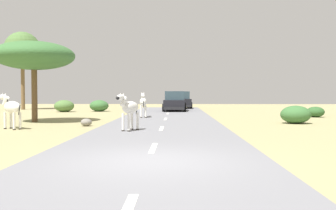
% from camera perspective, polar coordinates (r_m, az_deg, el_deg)
% --- Properties ---
extents(ground_plane, '(90.00, 90.00, 0.00)m').
position_cam_1_polar(ground_plane, '(9.06, -2.75, -8.74)').
color(ground_plane, '#998E60').
extents(road, '(6.00, 64.00, 0.05)m').
position_cam_1_polar(road, '(9.06, -3.04, -8.59)').
color(road, slate).
rests_on(road, ground_plane).
extents(lane_markings, '(0.16, 56.00, 0.01)m').
position_cam_1_polar(lane_markings, '(8.08, -3.58, -9.68)').
color(lane_markings, silver).
rests_on(lane_markings, road).
extents(zebra_0, '(0.94, 1.62, 1.62)m').
position_cam_1_polar(zebra_0, '(15.93, -5.93, -0.47)').
color(zebra_0, silver).
rests_on(zebra_0, road).
extents(zebra_1, '(1.54, 1.23, 1.66)m').
position_cam_1_polar(zebra_1, '(18.50, -22.80, -0.35)').
color(zebra_1, silver).
rests_on(zebra_1, ground_plane).
extents(zebra_2, '(0.60, 1.75, 1.65)m').
position_cam_1_polar(zebra_2, '(24.46, -3.81, 0.41)').
color(zebra_2, silver).
rests_on(zebra_2, road).
extents(car_0, '(2.08, 4.37, 1.74)m').
position_cam_1_polar(car_0, '(33.11, 1.01, 0.49)').
color(car_0, black).
rests_on(car_0, road).
extents(car_1, '(2.24, 4.45, 1.74)m').
position_cam_1_polar(car_1, '(38.93, 1.98, 0.70)').
color(car_1, black).
rests_on(car_1, road).
extents(tree_0, '(3.45, 3.45, 7.59)m').
position_cam_1_polar(tree_0, '(39.43, -21.32, 7.81)').
color(tree_0, brown).
rests_on(tree_0, ground_plane).
extents(tree_2, '(4.53, 4.53, 4.54)m').
position_cam_1_polar(tree_2, '(22.49, -19.76, 7.04)').
color(tree_2, brown).
rests_on(tree_2, ground_plane).
extents(bush_0, '(1.71, 1.54, 1.02)m').
position_cam_1_polar(bush_0, '(33.43, -15.56, -0.14)').
color(bush_0, '#4C7038').
rests_on(bush_0, ground_plane).
extents(bush_2, '(1.19, 1.07, 0.72)m').
position_cam_1_polar(bush_2, '(27.25, 21.57, -0.98)').
color(bush_2, '#2D5628').
rests_on(bush_2, ground_plane).
extents(bush_3, '(1.62, 1.46, 0.97)m').
position_cam_1_polar(bush_3, '(21.30, 18.88, -1.39)').
color(bush_3, '#386633').
rests_on(bush_3, ground_plane).
extents(bush_4, '(1.67, 1.51, 1.00)m').
position_cam_1_polar(bush_4, '(33.57, -10.46, -0.11)').
color(bush_4, '#386633').
rests_on(bush_4, ground_plane).
extents(rock_1, '(0.55, 0.54, 0.37)m').
position_cam_1_polar(rock_1, '(19.08, -12.35, -2.60)').
color(rock_1, gray).
rests_on(rock_1, ground_plane).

